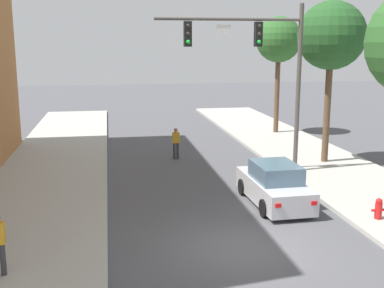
% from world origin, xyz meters
% --- Properties ---
extents(ground_plane, '(120.00, 120.00, 0.00)m').
position_xyz_m(ground_plane, '(0.00, 0.00, 0.00)').
color(ground_plane, '#4C4C51').
extents(sidewalk_left, '(5.00, 60.00, 0.15)m').
position_xyz_m(sidewalk_left, '(-6.50, 0.00, 0.07)').
color(sidewalk_left, '#A8A59E').
rests_on(sidewalk_left, ground).
extents(traffic_signal_mast, '(6.55, 0.38, 7.50)m').
position_xyz_m(traffic_signal_mast, '(2.76, 7.65, 5.34)').
color(traffic_signal_mast, '#514C47').
rests_on(traffic_signal_mast, sidewalk_right).
extents(car_lead_silver, '(1.91, 4.27, 1.60)m').
position_xyz_m(car_lead_silver, '(2.18, 3.65, 0.72)').
color(car_lead_silver, '#B7B7BC').
rests_on(car_lead_silver, ground).
extents(pedestrian_crossing_road, '(0.36, 0.22, 1.64)m').
position_xyz_m(pedestrian_crossing_road, '(-0.43, 11.53, 0.91)').
color(pedestrian_crossing_road, '#333338').
rests_on(pedestrian_crossing_road, ground).
extents(fire_hydrant, '(0.48, 0.24, 0.72)m').
position_xyz_m(fire_hydrant, '(4.98, 1.17, 0.51)').
color(fire_hydrant, red).
rests_on(fire_hydrant, sidewalk_right).
extents(street_tree_second, '(3.27, 3.27, 7.80)m').
position_xyz_m(street_tree_second, '(6.74, 9.12, 6.26)').
color(street_tree_second, brown).
rests_on(street_tree_second, sidewalk_right).
extents(street_tree_third, '(2.94, 2.94, 7.52)m').
position_xyz_m(street_tree_third, '(7.11, 17.38, 6.13)').
color(street_tree_third, brown).
rests_on(street_tree_third, sidewalk_right).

